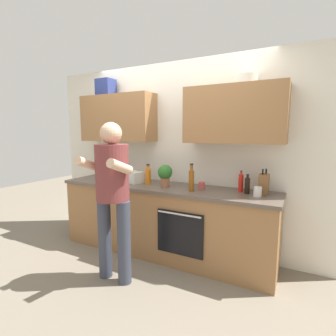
% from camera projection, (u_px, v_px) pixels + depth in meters
% --- Properties ---
extents(ground_plane, '(12.00, 12.00, 0.00)m').
position_uv_depth(ground_plane, '(163.00, 253.00, 3.40)').
color(ground_plane, '#756B5B').
extents(back_wall_unit, '(4.00, 0.38, 2.50)m').
position_uv_depth(back_wall_unit, '(172.00, 139.00, 3.44)').
color(back_wall_unit, silver).
rests_on(back_wall_unit, ground).
extents(counter, '(2.84, 0.67, 0.90)m').
position_uv_depth(counter, '(163.00, 220.00, 3.34)').
color(counter, olive).
rests_on(counter, ground).
extents(person_standing, '(0.49, 0.45, 1.68)m').
position_uv_depth(person_standing, '(112.00, 189.00, 2.65)').
color(person_standing, '#383D4C').
rests_on(person_standing, ground).
extents(bottle_hotsauce, '(0.06, 0.06, 0.25)m').
position_uv_depth(bottle_hotsauce, '(241.00, 183.00, 2.93)').
color(bottle_hotsauce, red).
rests_on(bottle_hotsauce, counter).
extents(bottle_juice, '(0.08, 0.08, 0.27)m').
position_uv_depth(bottle_juice, '(148.00, 176.00, 3.37)').
color(bottle_juice, orange).
rests_on(bottle_juice, counter).
extents(bottle_soy, '(0.06, 0.06, 0.22)m').
position_uv_depth(bottle_soy, '(247.00, 185.00, 2.85)').
color(bottle_soy, black).
rests_on(bottle_soy, counter).
extents(bottle_vinegar, '(0.06, 0.06, 0.26)m').
position_uv_depth(bottle_vinegar, '(98.00, 170.00, 3.92)').
color(bottle_vinegar, brown).
rests_on(bottle_vinegar, counter).
extents(bottle_syrup, '(0.06, 0.06, 0.32)m').
position_uv_depth(bottle_syrup, '(191.00, 180.00, 2.97)').
color(bottle_syrup, '#8C4C14').
rests_on(bottle_syrup, counter).
extents(bottle_soda, '(0.06, 0.06, 0.21)m').
position_uv_depth(bottle_soda, '(115.00, 177.00, 3.44)').
color(bottle_soda, '#198C33').
rests_on(bottle_soda, counter).
extents(cup_ceramic, '(0.08, 0.08, 0.09)m').
position_uv_depth(cup_ceramic, '(202.00, 186.00, 3.08)').
color(cup_ceramic, '#BF4C47').
rests_on(cup_ceramic, counter).
extents(cup_coffee, '(0.08, 0.08, 0.10)m').
position_uv_depth(cup_coffee, '(258.00, 192.00, 2.73)').
color(cup_coffee, white).
rests_on(cup_coffee, counter).
extents(knife_block, '(0.10, 0.14, 0.28)m').
position_uv_depth(knife_block, '(264.00, 184.00, 2.85)').
color(knife_block, brown).
rests_on(knife_block, counter).
extents(potted_herb, '(0.18, 0.18, 0.27)m').
position_uv_depth(potted_herb, '(165.00, 174.00, 3.22)').
color(potted_herb, '#9E6647').
rests_on(potted_herb, counter).
extents(grocery_bag_produce, '(0.28, 0.24, 0.15)m').
position_uv_depth(grocery_bag_produce, '(134.00, 177.00, 3.48)').
color(grocery_bag_produce, silver).
rests_on(grocery_bag_produce, counter).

